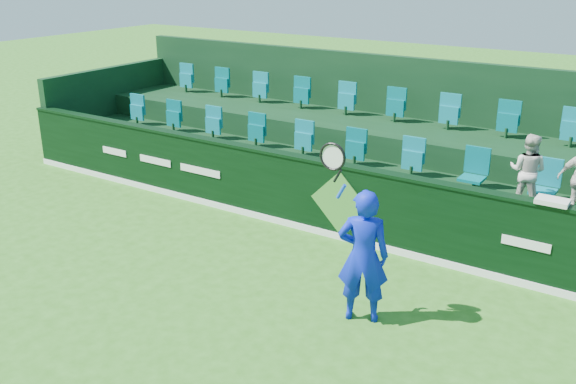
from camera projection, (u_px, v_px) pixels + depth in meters
The scene contains 10 objects.
ground at pixel (189, 346), 8.11m from camera, with size 60.00×60.00×0.00m, color #2B6618.
sponsor_hoarding at pixel (342, 202), 11.02m from camera, with size 16.00×0.25×1.35m.
stand_tier_front at pixel (370, 198), 11.98m from camera, with size 16.00×2.00×0.80m, color black.
stand_tier_back at pixel (411, 160), 13.38m from camera, with size 16.00×1.80×1.30m, color black.
stand_rear at pixel (421, 129), 13.54m from camera, with size 16.00×4.10×2.60m.
seat_row_front at pixel (381, 156), 12.05m from camera, with size 13.50×0.50×0.60m, color #0C7482.
seat_row_back at pixel (420, 112), 13.29m from camera, with size 13.50×0.50×0.60m, color #0C7482.
tennis_player at pixel (363, 255), 8.42m from camera, with size 1.09×0.68×2.50m.
spectator_left at pixel (528, 171), 10.24m from camera, with size 0.59×0.46×1.22m, color beige.
towel at pixel (552, 201), 9.05m from camera, with size 0.45×0.29×0.07m, color silver.
Camera 1 is at (4.85, -5.12, 4.62)m, focal length 40.00 mm.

